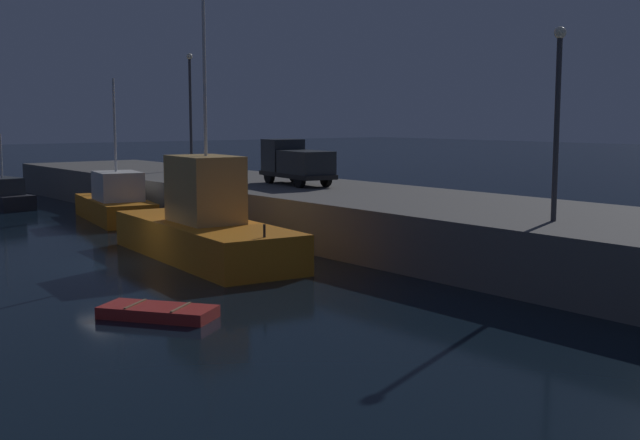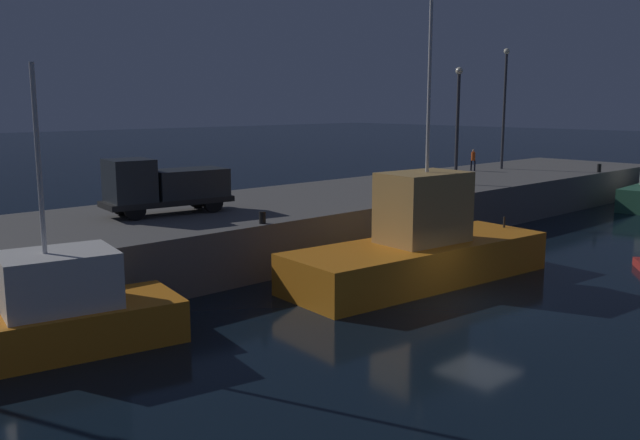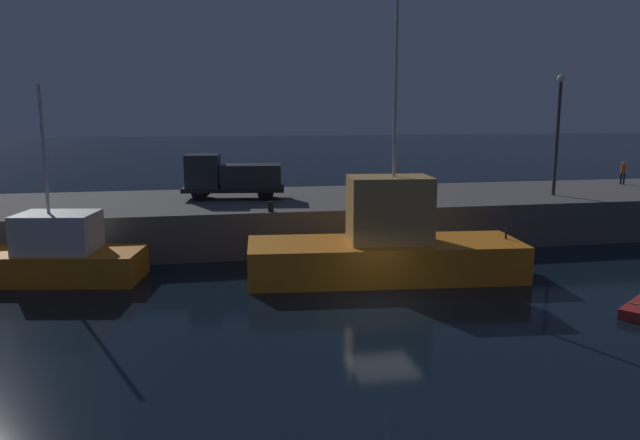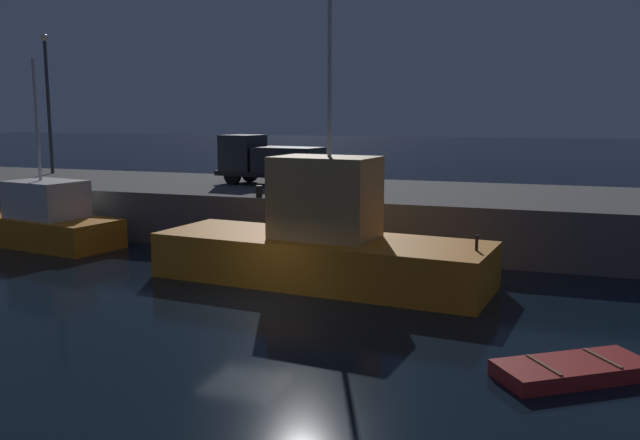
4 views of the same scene
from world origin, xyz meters
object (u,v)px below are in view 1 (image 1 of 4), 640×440
at_px(fishing_boat_blue, 204,228).
at_px(bollard_west, 239,187).
at_px(utility_truck, 296,162).
at_px(fishing_boat_white, 116,203).
at_px(rowboat_white_mid, 158,312).
at_px(lamp_post_west, 190,103).
at_px(lamp_post_east, 557,107).

relative_size(fishing_boat_blue, bollard_west, 24.49).
relative_size(utility_truck, bollard_west, 11.75).
height_order(fishing_boat_white, rowboat_white_mid, fishing_boat_white).
distance_m(fishing_boat_white, rowboat_white_mid, 24.78).
bearing_deg(rowboat_white_mid, fishing_boat_white, 159.02).
distance_m(fishing_boat_blue, utility_truck, 11.63).
xyz_separation_m(fishing_boat_blue, utility_truck, (-6.25, 9.53, 2.27)).
distance_m(fishing_boat_blue, fishing_boat_white, 14.96).
xyz_separation_m(lamp_post_west, bollard_west, (17.01, -6.70, -4.60)).
distance_m(lamp_post_west, utility_truck, 15.83).
bearing_deg(lamp_post_east, utility_truck, 173.64).
distance_m(lamp_post_west, lamp_post_east, 34.48).
height_order(lamp_post_west, utility_truck, lamp_post_west).
height_order(fishing_boat_blue, lamp_post_west, fishing_boat_blue).
bearing_deg(bollard_west, lamp_post_west, 158.50).
distance_m(fishing_boat_white, bollard_west, 10.56).
xyz_separation_m(fishing_boat_white, bollard_west, (10.21, 2.25, 1.54)).
height_order(rowboat_white_mid, lamp_post_east, lamp_post_east).
distance_m(fishing_boat_blue, lamp_post_east, 15.58).
distance_m(fishing_boat_blue, lamp_post_west, 25.06).
distance_m(rowboat_white_mid, lamp_post_west, 35.53).
bearing_deg(fishing_boat_blue, fishing_boat_white, 170.75).
bearing_deg(lamp_post_east, bollard_west, -170.86).
bearing_deg(bollard_west, fishing_boat_blue, -45.61).
relative_size(lamp_post_west, utility_truck, 1.41).
relative_size(fishing_boat_white, lamp_post_east, 1.32).
distance_m(fishing_boat_blue, bollard_west, 6.63).
distance_m(fishing_boat_white, utility_truck, 11.39).
bearing_deg(fishing_boat_blue, lamp_post_west, 152.24).
distance_m(fishing_boat_white, lamp_post_west, 12.81).
bearing_deg(utility_truck, bollard_west, -70.79).
xyz_separation_m(fishing_boat_white, lamp_post_west, (-6.80, 8.95, 6.14)).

